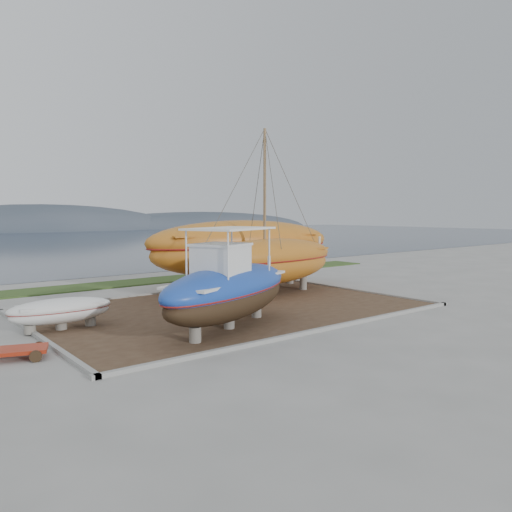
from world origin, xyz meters
TOP-DOWN VIEW (x-y plane):
  - ground at (0.00, 0.00)m, footprint 140.00×140.00m
  - dirt_patch at (0.00, 4.00)m, footprint 18.00×12.00m
  - curb_frame at (0.00, 4.00)m, footprint 18.60×12.60m
  - grass_strip at (0.00, 15.50)m, footprint 44.00×3.00m
  - blue_caique at (-2.62, 0.45)m, footprint 8.87×5.94m
  - white_dinghy at (-8.02, 4.55)m, footprint 4.14×1.66m
  - orange_sailboat at (4.08, 5.72)m, footprint 10.05×3.75m
  - orange_bare_hull at (4.49, 8.95)m, footprint 12.96×5.61m
  - red_trailer at (-10.32, 1.43)m, footprint 2.80×2.05m

SIDE VIEW (x-z plane):
  - ground at x=0.00m, z-range 0.00..0.00m
  - dirt_patch at x=0.00m, z-range 0.00..0.06m
  - grass_strip at x=0.00m, z-range 0.00..0.08m
  - curb_frame at x=0.00m, z-range 0.00..0.15m
  - red_trailer at x=-10.32m, z-range 0.00..0.36m
  - white_dinghy at x=-8.02m, z-range 0.06..1.29m
  - blue_caique at x=-2.62m, z-range 0.06..4.16m
  - orange_bare_hull at x=4.49m, z-range 0.06..4.17m
  - orange_sailboat at x=4.08m, z-range 0.06..9.38m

